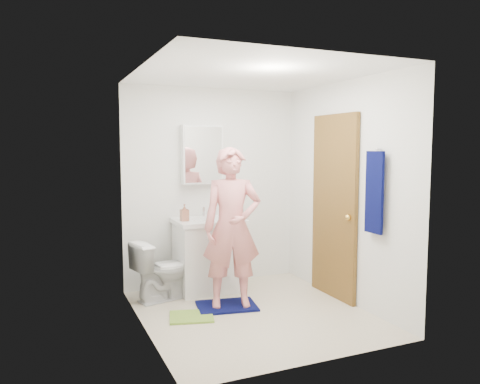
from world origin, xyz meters
The scene contains 22 objects.
floor centered at (0.00, 0.00, -0.01)m, with size 2.20×2.40×0.02m, color beige.
ceiling centered at (0.00, 0.00, 2.41)m, with size 2.20×2.40×0.02m, color white.
wall_back centered at (0.00, 1.21, 1.20)m, with size 2.20×0.02×2.40m, color silver.
wall_front centered at (0.00, -1.21, 1.20)m, with size 2.20×0.02×2.40m, color silver.
wall_left centered at (-1.11, 0.00, 1.20)m, with size 0.02×2.40×2.40m, color silver.
wall_right centered at (1.11, 0.00, 1.20)m, with size 0.02×2.40×2.40m, color silver.
vanity_cabinet centered at (-0.15, 0.91, 0.40)m, with size 0.75×0.55×0.80m, color white.
countertop centered at (-0.15, 0.91, 0.83)m, with size 0.79×0.59×0.05m, color white.
sink_basin centered at (-0.15, 0.91, 0.84)m, with size 0.40×0.40×0.03m, color white.
faucet centered at (-0.15, 1.09, 0.91)m, with size 0.03×0.03×0.12m, color silver.
medicine_cabinet centered at (-0.15, 1.14, 1.60)m, with size 0.50×0.12×0.70m, color white.
mirror_panel centered at (-0.15, 1.08, 1.60)m, with size 0.46×0.01×0.66m, color white.
door centered at (1.07, 0.15, 1.02)m, with size 0.05×0.80×2.05m, color brown.
door_knob centered at (1.03, -0.17, 0.95)m, with size 0.07×0.07×0.07m, color gold.
towel centered at (1.03, -0.57, 1.25)m, with size 0.03×0.24×0.80m, color #070B41.
towel_hook centered at (1.07, -0.57, 1.67)m, with size 0.02×0.02×0.06m, color silver.
toilet centered at (-0.74, 0.79, 0.33)m, with size 0.37×0.66×0.67m, color white.
bath_mat centered at (-0.18, 0.28, 0.01)m, with size 0.62×0.44×0.02m, color #070B41.
green_rug centered at (-0.62, 0.13, 0.01)m, with size 0.43×0.36×0.02m, color #80AD39.
soap_dispenser centered at (-0.45, 0.89, 0.95)m, with size 0.09×0.09×0.19m, color #A8694E.
toothbrush_cup centered at (0.12, 1.05, 0.90)m, with size 0.12×0.12×0.09m, color #7A4293.
man centered at (-0.13, 0.25, 0.86)m, with size 0.61×0.40×1.67m, color #E3817F.
Camera 1 is at (-1.95, -4.20, 1.69)m, focal length 35.00 mm.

